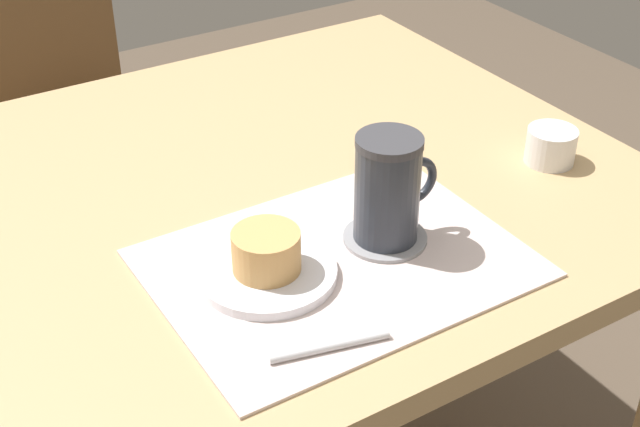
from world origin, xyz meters
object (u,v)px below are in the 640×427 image
at_px(pastry, 266,251).
at_px(pastry_plate, 267,273).
at_px(wooden_chair, 61,108).
at_px(sugar_bowl, 551,146).
at_px(coffee_mug, 389,188).
at_px(dining_table, 215,244).

bearing_deg(pastry, pastry_plate, -90.00).
height_order(wooden_chair, pastry, wooden_chair).
bearing_deg(pastry, sugar_bowl, 3.76).
xyz_separation_m(coffee_mug, sugar_bowl, (0.31, 0.04, -0.05)).
xyz_separation_m(dining_table, pastry, (-0.02, -0.20, 0.12)).
distance_m(pastry_plate, sugar_bowl, 0.47).
height_order(wooden_chair, sugar_bowl, wooden_chair).
bearing_deg(coffee_mug, dining_table, 123.83).
xyz_separation_m(pastry_plate, pastry, (0.00, 0.00, 0.03)).
height_order(pastry_plate, pastry, pastry).
bearing_deg(coffee_mug, pastry, 176.63).
distance_m(pastry, coffee_mug, 0.17).
distance_m(dining_table, sugar_bowl, 0.49).
bearing_deg(wooden_chair, dining_table, 81.84).
bearing_deg(pastry_plate, wooden_chair, 87.21).
height_order(pastry, coffee_mug, coffee_mug).
xyz_separation_m(dining_table, coffee_mug, (0.14, -0.21, 0.15)).
bearing_deg(wooden_chair, pastry_plate, 80.83).
bearing_deg(pastry, dining_table, 83.06).
relative_size(dining_table, coffee_mug, 8.55).
xyz_separation_m(pastry, sugar_bowl, (0.47, 0.03, -0.02)).
height_order(dining_table, pastry_plate, pastry_plate).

